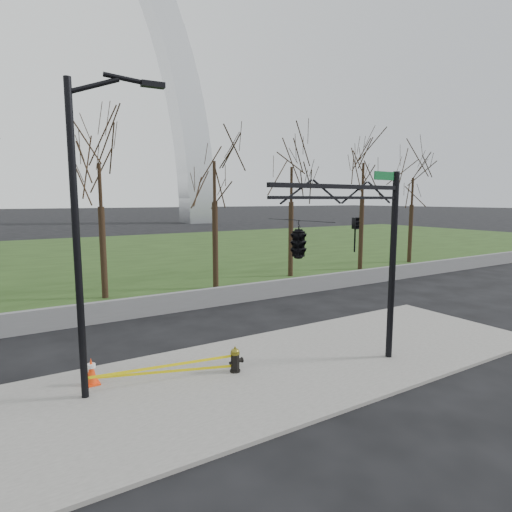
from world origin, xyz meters
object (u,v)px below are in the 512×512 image
traffic_signal_mast (320,238)px  street_light (85,218)px  fire_hydrant (235,360)px  traffic_cone (91,371)px

traffic_signal_mast → street_light: bearing=150.9°
fire_hydrant → street_light: bearing=174.0°
fire_hydrant → traffic_cone: (-3.79, 1.32, 0.03)m
traffic_cone → street_light: bearing=-95.4°
traffic_cone → street_light: 4.28m
traffic_cone → street_light: size_ratio=0.09×
fire_hydrant → traffic_signal_mast: bearing=-46.3°
traffic_signal_mast → fire_hydrant: bearing=125.9°
fire_hydrant → traffic_cone: 4.01m
fire_hydrant → traffic_cone: size_ratio=1.00×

